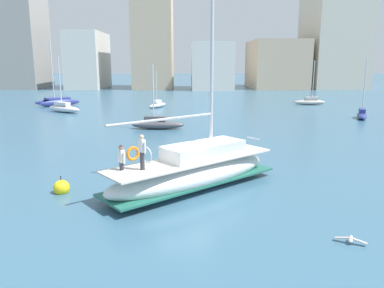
% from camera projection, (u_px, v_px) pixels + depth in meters
% --- Properties ---
extents(ground_plane, '(400.00, 400.00, 0.00)m').
position_uv_depth(ground_plane, '(185.00, 191.00, 18.27)').
color(ground_plane, '#38607A').
extents(main_sailboat, '(8.98, 7.89, 11.60)m').
position_uv_depth(main_sailboat, '(194.00, 170.00, 18.53)').
color(main_sailboat, silver).
rests_on(main_sailboat, ground).
extents(moored_sloop_near, '(4.98, 1.43, 5.92)m').
position_uv_depth(moored_sloop_near, '(157.00, 124.00, 35.11)').
color(moored_sloop_near, '#4C4C51').
rests_on(moored_sloop_near, ground).
extents(moored_sloop_far, '(2.63, 3.87, 4.90)m').
position_uv_depth(moored_sloop_far, '(158.00, 104.00, 51.89)').
color(moored_sloop_far, silver).
rests_on(moored_sloop_far, ground).
extents(moored_catamaran, '(5.18, 3.88, 6.85)m').
position_uv_depth(moored_catamaran, '(64.00, 108.00, 46.89)').
color(moored_catamaran, silver).
rests_on(moored_catamaran, ground).
extents(moored_cutter_left, '(2.41, 4.17, 6.48)m').
position_uv_depth(moored_cutter_left, '(362.00, 114.00, 41.70)').
color(moored_cutter_left, navy).
rests_on(moored_cutter_left, ground).
extents(moored_cutter_right, '(4.58, 1.16, 6.36)m').
position_uv_depth(moored_cutter_right, '(310.00, 101.00, 55.32)').
color(moored_cutter_right, '#B7B2A8').
rests_on(moored_cutter_right, ground).
extents(moored_ketch_distant, '(6.15, 5.70, 9.67)m').
position_uv_depth(moored_ketch_distant, '(57.00, 101.00, 54.35)').
color(moored_ketch_distant, navy).
rests_on(moored_ketch_distant, ground).
extents(seagull, '(1.00, 0.60, 0.17)m').
position_uv_depth(seagull, '(351.00, 239.00, 12.93)').
color(seagull, silver).
rests_on(seagull, ground).
extents(mooring_buoy, '(0.77, 0.77, 0.99)m').
position_uv_depth(mooring_buoy, '(61.00, 188.00, 17.97)').
color(mooring_buoy, yellow).
rests_on(mooring_buoy, ground).
extents(waterfront_buildings, '(85.85, 20.14, 26.72)m').
position_uv_depth(waterfront_buildings, '(205.00, 45.00, 89.87)').
color(waterfront_buildings, gray).
rests_on(waterfront_buildings, ground).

